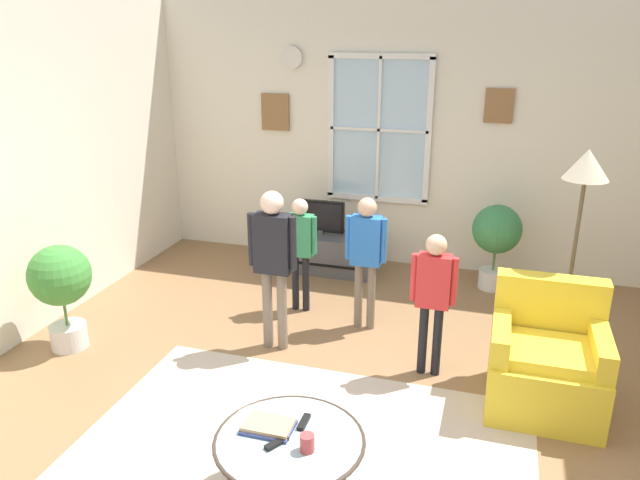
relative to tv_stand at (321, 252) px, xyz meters
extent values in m
cube|color=olive|center=(0.84, -2.73, -0.22)|extent=(6.20, 6.98, 0.02)
cube|color=silver|center=(0.84, 0.52, 1.25)|extent=(5.60, 0.12, 2.92)
cube|color=silver|center=(0.52, 0.45, 1.29)|extent=(1.06, 0.02, 1.51)
cube|color=white|center=(0.52, 0.43, 2.04)|extent=(1.12, 0.04, 0.06)
cube|color=white|center=(0.52, 0.43, 0.53)|extent=(1.12, 0.04, 0.06)
cube|color=white|center=(-0.01, 0.43, 1.29)|extent=(0.06, 0.04, 1.51)
cube|color=white|center=(1.04, 0.43, 1.29)|extent=(0.06, 0.04, 1.51)
cube|color=white|center=(0.52, 0.43, 1.29)|extent=(0.03, 0.04, 1.51)
cube|color=white|center=(0.52, 0.43, 1.29)|extent=(1.06, 0.04, 0.03)
cube|color=olive|center=(-0.66, 0.44, 1.43)|extent=(0.32, 0.03, 0.40)
cube|color=olive|center=(1.72, 0.44, 1.58)|extent=(0.28, 0.03, 0.34)
cylinder|color=silver|center=(-0.46, 0.43, 2.01)|extent=(0.24, 0.04, 0.24)
cube|color=#C6B29E|center=(0.76, -2.92, -0.20)|extent=(2.86, 1.86, 0.01)
cube|color=#4C4C51|center=(0.00, 0.00, 0.00)|extent=(1.15, 0.46, 0.41)
cube|color=black|center=(0.00, -0.23, -0.06)|extent=(1.04, 0.02, 0.02)
cylinder|color=#4C4C4C|center=(0.00, 0.00, 0.23)|extent=(0.08, 0.08, 0.05)
cube|color=black|center=(0.00, 0.00, 0.41)|extent=(0.51, 0.05, 0.34)
cube|color=black|center=(0.00, -0.03, 0.41)|extent=(0.47, 0.01, 0.30)
cube|color=yellow|center=(2.23, -2.01, 0.00)|extent=(0.76, 0.72, 0.42)
cube|color=yellow|center=(2.23, -1.71, 0.44)|extent=(0.76, 0.16, 0.45)
cube|color=yellow|center=(1.91, -2.01, 0.31)|extent=(0.12, 0.65, 0.20)
cube|color=yellow|center=(2.55, -2.01, 0.31)|extent=(0.12, 0.65, 0.20)
cube|color=yellow|center=(2.23, -2.06, 0.25)|extent=(0.61, 0.50, 0.08)
cylinder|color=#99B2B7|center=(0.85, -3.39, 0.22)|extent=(0.81, 0.81, 0.02)
torus|color=#3F3328|center=(0.85, -3.39, 0.22)|extent=(0.83, 0.83, 0.02)
cylinder|color=#33281E|center=(0.60, -3.15, 0.00)|extent=(0.04, 0.04, 0.42)
cylinder|color=#33281E|center=(1.09, -3.15, 0.00)|extent=(0.04, 0.04, 0.42)
cube|color=#3C4986|center=(0.70, -3.34, 0.24)|extent=(0.28, 0.20, 0.02)
cube|color=tan|center=(0.70, -3.34, 0.26)|extent=(0.27, 0.18, 0.02)
cylinder|color=#BF3F3F|center=(0.97, -3.45, 0.28)|extent=(0.08, 0.08, 0.10)
cube|color=black|center=(0.88, -3.24, 0.24)|extent=(0.04, 0.14, 0.02)
cube|color=black|center=(0.80, -3.46, 0.24)|extent=(0.11, 0.14, 0.02)
cylinder|color=black|center=(0.06, -1.02, 0.07)|extent=(0.07, 0.07, 0.55)
cylinder|color=black|center=(0.16, -1.02, 0.07)|extent=(0.07, 0.07, 0.55)
cube|color=#338C59|center=(0.11, -1.02, 0.54)|extent=(0.24, 0.12, 0.39)
sphere|color=beige|center=(0.11, -1.02, 0.81)|extent=(0.15, 0.15, 0.15)
cylinder|color=#338C59|center=(-0.03, -1.04, 0.56)|extent=(0.05, 0.05, 0.35)
cylinder|color=#338C59|center=(0.25, -1.04, 0.56)|extent=(0.05, 0.05, 0.35)
cylinder|color=black|center=(1.35, -1.79, 0.08)|extent=(0.07, 0.07, 0.57)
cylinder|color=black|center=(1.46, -1.79, 0.08)|extent=(0.07, 0.07, 0.57)
cube|color=red|center=(1.41, -1.79, 0.57)|extent=(0.25, 0.13, 0.41)
sphere|color=#D8AD8C|center=(1.41, -1.79, 0.85)|extent=(0.15, 0.15, 0.15)
cylinder|color=red|center=(1.26, -1.81, 0.59)|extent=(0.05, 0.05, 0.36)
cylinder|color=red|center=(1.55, -1.81, 0.59)|extent=(0.05, 0.05, 0.36)
cylinder|color=#726656|center=(0.71, -1.19, 0.10)|extent=(0.07, 0.07, 0.60)
cylinder|color=#726656|center=(0.82, -1.19, 0.10)|extent=(0.07, 0.07, 0.60)
cube|color=blue|center=(0.76, -1.19, 0.61)|extent=(0.26, 0.14, 0.43)
sphere|color=#D8AD8C|center=(0.76, -1.19, 0.91)|extent=(0.16, 0.16, 0.16)
cylinder|color=blue|center=(0.61, -1.21, 0.63)|extent=(0.05, 0.05, 0.38)
cylinder|color=blue|center=(0.92, -1.21, 0.63)|extent=(0.05, 0.05, 0.38)
cylinder|color=#726656|center=(0.07, -1.76, 0.13)|extent=(0.08, 0.08, 0.68)
cylinder|color=#726656|center=(0.20, -1.76, 0.13)|extent=(0.08, 0.08, 0.68)
cube|color=black|center=(0.13, -1.76, 0.72)|extent=(0.29, 0.15, 0.48)
sphere|color=beige|center=(0.13, -1.76, 1.05)|extent=(0.18, 0.18, 0.18)
cylinder|color=black|center=(-0.04, -1.78, 0.74)|extent=(0.06, 0.06, 0.43)
cylinder|color=black|center=(0.31, -1.78, 0.74)|extent=(0.06, 0.06, 0.43)
cylinder|color=silver|center=(1.82, 0.02, -0.11)|extent=(0.27, 0.27, 0.19)
cylinder|color=#4C7238|center=(1.82, 0.02, 0.09)|extent=(0.02, 0.02, 0.19)
sphere|color=#377E46|center=(1.82, 0.02, 0.43)|extent=(0.49, 0.49, 0.49)
cylinder|color=silver|center=(-1.51, -2.25, -0.10)|extent=(0.30, 0.30, 0.20)
cylinder|color=#4C7238|center=(-1.51, -2.25, 0.10)|extent=(0.02, 0.02, 0.20)
sphere|color=#3E8836|center=(-1.51, -2.25, 0.44)|extent=(0.50, 0.50, 0.50)
cylinder|color=black|center=(2.38, -1.37, -0.19)|extent=(0.26, 0.26, 0.03)
cylinder|color=brown|center=(2.38, -1.37, 0.55)|extent=(0.03, 0.03, 1.52)
cone|color=beige|center=(2.38, -1.37, 1.41)|extent=(0.32, 0.32, 0.22)
camera|label=1|loc=(1.80, -5.96, 2.34)|focal=34.14mm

